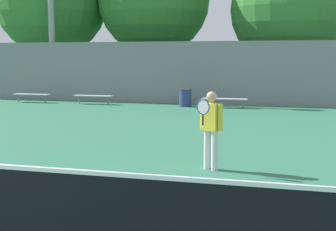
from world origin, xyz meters
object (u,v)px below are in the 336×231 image
object	(u,v)px
bench_by_gate	(32,95)
trash_bin	(185,98)
tree_green_tall	(287,9)
bench_adjacent_court	(93,96)
tennis_player	(211,126)
bench_courtside_near	(225,99)

from	to	relation	value
bench_by_gate	trash_bin	world-z (taller)	trash_bin
bench_by_gate	tree_green_tall	world-z (taller)	tree_green_tall
bench_adjacent_court	bench_by_gate	bearing A→B (deg)	180.00
tennis_player	trash_bin	size ratio (longest dim) A/B	2.00
bench_adjacent_court	tree_green_tall	distance (m)	11.00
bench_courtside_near	bench_adjacent_court	world-z (taller)	same
bench_by_gate	tree_green_tall	distance (m)	13.79
bench_courtside_near	trash_bin	distance (m)	1.82
bench_courtside_near	tree_green_tall	size ratio (longest dim) A/B	0.26
tennis_player	trash_bin	xyz separation A→B (m)	(-3.14, 11.51, -0.49)
tennis_player	bench_adjacent_court	distance (m)	13.72
trash_bin	tennis_player	bearing A→B (deg)	-74.74
tennis_player	trash_bin	bearing A→B (deg)	131.68
bench_by_gate	trash_bin	distance (m)	7.79
bench_adjacent_court	tree_green_tall	bearing A→B (deg)	29.63
bench_by_gate	trash_bin	xyz separation A→B (m)	(7.78, 0.11, 0.02)
trash_bin	tree_green_tall	size ratio (longest dim) A/B	0.10
tennis_player	bench_courtside_near	distance (m)	11.49
bench_courtside_near	bench_adjacent_court	xyz separation A→B (m)	(-6.29, -0.00, -0.00)
tennis_player	bench_courtside_near	bearing A→B (deg)	123.06
bench_adjacent_court	trash_bin	size ratio (longest dim) A/B	2.37
trash_bin	bench_adjacent_court	bearing A→B (deg)	-178.56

